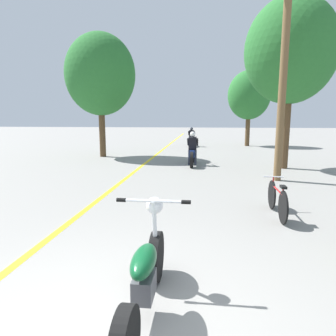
{
  "coord_description": "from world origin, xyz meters",
  "views": [
    {
      "loc": [
        0.9,
        -2.39,
        2.05
      ],
      "look_at": [
        0.1,
        4.34,
        0.9
      ],
      "focal_mm": 32.0,
      "sensor_mm": 36.0,
      "label": 1
    }
  ],
  "objects_px": {
    "motorcycle_foreground": "(145,276)",
    "bicycle_parked": "(277,199)",
    "utility_pole": "(283,75)",
    "roadside_tree_left": "(100,75)",
    "roadside_tree_right_far": "(249,95)",
    "motorcycle_rider_far": "(191,139)",
    "roadside_tree_right_near": "(291,51)",
    "motorcycle_rider_lead": "(192,152)"
  },
  "relations": [
    {
      "from": "roadside_tree_right_far",
      "to": "motorcycle_foreground",
      "type": "xyz_separation_m",
      "value": [
        -3.72,
        -19.54,
        -3.16
      ]
    },
    {
      "from": "utility_pole",
      "to": "motorcycle_rider_lead",
      "type": "height_order",
      "value": "utility_pole"
    },
    {
      "from": "utility_pole",
      "to": "motorcycle_foreground",
      "type": "xyz_separation_m",
      "value": [
        -3.0,
        -7.24,
        -2.91
      ]
    },
    {
      "from": "motorcycle_rider_far",
      "to": "bicycle_parked",
      "type": "xyz_separation_m",
      "value": [
        2.42,
        -15.1,
        -0.16
      ]
    },
    {
      "from": "utility_pole",
      "to": "roadside_tree_right_far",
      "type": "bearing_deg",
      "value": 86.63
    },
    {
      "from": "utility_pole",
      "to": "roadside_tree_left",
      "type": "bearing_deg",
      "value": 145.91
    },
    {
      "from": "utility_pole",
      "to": "motorcycle_rider_lead",
      "type": "distance_m",
      "value": 4.99
    },
    {
      "from": "roadside_tree_right_far",
      "to": "motorcycle_rider_far",
      "type": "height_order",
      "value": "roadside_tree_right_far"
    },
    {
      "from": "motorcycle_rider_far",
      "to": "roadside_tree_right_near",
      "type": "bearing_deg",
      "value": -65.07
    },
    {
      "from": "roadside_tree_right_near",
      "to": "roadside_tree_left",
      "type": "bearing_deg",
      "value": 162.36
    },
    {
      "from": "motorcycle_foreground",
      "to": "motorcycle_rider_far",
      "type": "bearing_deg",
      "value": 90.91
    },
    {
      "from": "utility_pole",
      "to": "motorcycle_rider_far",
      "type": "distance_m",
      "value": 12.17
    },
    {
      "from": "motorcycle_foreground",
      "to": "bicycle_parked",
      "type": "bearing_deg",
      "value": 58.78
    },
    {
      "from": "roadside_tree_right_near",
      "to": "motorcycle_foreground",
      "type": "height_order",
      "value": "roadside_tree_right_near"
    },
    {
      "from": "roadside_tree_right_far",
      "to": "bicycle_parked",
      "type": "xyz_separation_m",
      "value": [
        -1.6,
        -16.03,
        -3.25
      ]
    },
    {
      "from": "roadside_tree_right_near",
      "to": "motorcycle_rider_lead",
      "type": "bearing_deg",
      "value": 173.46
    },
    {
      "from": "roadside_tree_right_near",
      "to": "bicycle_parked",
      "type": "bearing_deg",
      "value": -105.24
    },
    {
      "from": "motorcycle_foreground",
      "to": "motorcycle_rider_lead",
      "type": "distance_m",
      "value": 10.17
    },
    {
      "from": "utility_pole",
      "to": "motorcycle_foreground",
      "type": "distance_m",
      "value": 8.36
    },
    {
      "from": "roadside_tree_left",
      "to": "bicycle_parked",
      "type": "height_order",
      "value": "roadside_tree_left"
    },
    {
      "from": "roadside_tree_right_far",
      "to": "motorcycle_rider_lead",
      "type": "bearing_deg",
      "value": -111.14
    },
    {
      "from": "roadside_tree_right_far",
      "to": "bicycle_parked",
      "type": "distance_m",
      "value": 16.44
    },
    {
      "from": "roadside_tree_right_near",
      "to": "roadside_tree_left",
      "type": "xyz_separation_m",
      "value": [
        -8.54,
        2.72,
        -0.37
      ]
    },
    {
      "from": "motorcycle_rider_far",
      "to": "roadside_tree_right_far",
      "type": "bearing_deg",
      "value": 13.07
    },
    {
      "from": "roadside_tree_right_far",
      "to": "motorcycle_rider_lead",
      "type": "relative_size",
      "value": 2.42
    },
    {
      "from": "roadside_tree_right_near",
      "to": "motorcycle_rider_far",
      "type": "xyz_separation_m",
      "value": [
        -4.12,
        8.87,
        -4.04
      ]
    },
    {
      "from": "roadside_tree_right_far",
      "to": "motorcycle_foreground",
      "type": "relative_size",
      "value": 2.47
    },
    {
      "from": "roadside_tree_right_far",
      "to": "motorcycle_foreground",
      "type": "height_order",
      "value": "roadside_tree_right_far"
    },
    {
      "from": "roadside_tree_left",
      "to": "motorcycle_foreground",
      "type": "bearing_deg",
      "value": -69.28
    },
    {
      "from": "roadside_tree_right_far",
      "to": "motorcycle_rider_far",
      "type": "xyz_separation_m",
      "value": [
        -4.02,
        -0.93,
        -3.09
      ]
    },
    {
      "from": "roadside_tree_right_far",
      "to": "motorcycle_rider_far",
      "type": "relative_size",
      "value": 2.65
    },
    {
      "from": "utility_pole",
      "to": "motorcycle_rider_far",
      "type": "bearing_deg",
      "value": 106.15
    },
    {
      "from": "motorcycle_foreground",
      "to": "bicycle_parked",
      "type": "xyz_separation_m",
      "value": [
        2.13,
        3.51,
        -0.09
      ]
    },
    {
      "from": "roadside_tree_right_far",
      "to": "bicycle_parked",
      "type": "height_order",
      "value": "roadside_tree_right_far"
    },
    {
      "from": "motorcycle_foreground",
      "to": "motorcycle_rider_far",
      "type": "distance_m",
      "value": 18.61
    },
    {
      "from": "roadside_tree_left",
      "to": "motorcycle_rider_lead",
      "type": "relative_size",
      "value": 2.84
    },
    {
      "from": "roadside_tree_right_near",
      "to": "roadside_tree_right_far",
      "type": "relative_size",
      "value": 1.23
    },
    {
      "from": "motorcycle_foreground",
      "to": "motorcycle_rider_far",
      "type": "height_order",
      "value": "motorcycle_rider_far"
    },
    {
      "from": "roadside_tree_left",
      "to": "bicycle_parked",
      "type": "relative_size",
      "value": 3.83
    },
    {
      "from": "utility_pole",
      "to": "roadside_tree_left",
      "type": "distance_m",
      "value": 9.35
    },
    {
      "from": "utility_pole",
      "to": "bicycle_parked",
      "type": "xyz_separation_m",
      "value": [
        -0.87,
        -3.73,
        -3.0
      ]
    },
    {
      "from": "motorcycle_rider_lead",
      "to": "motorcycle_rider_far",
      "type": "relative_size",
      "value": 1.09
    }
  ]
}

